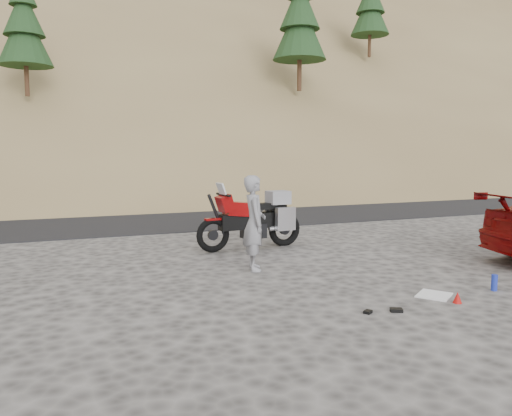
{
  "coord_description": "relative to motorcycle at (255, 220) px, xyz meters",
  "views": [
    {
      "loc": [
        -3.08,
        -7.12,
        2.11
      ],
      "look_at": [
        0.54,
        1.95,
        1.0
      ],
      "focal_mm": 35.0,
      "sensor_mm": 36.0,
      "label": 1
    }
  ],
  "objects": [
    {
      "name": "road",
      "position": [
        -0.89,
        6.12,
        -0.63
      ],
      "size": [
        120.0,
        7.0,
        0.05
      ],
      "primitive_type": "cube",
      "color": "black",
      "rests_on": "ground"
    },
    {
      "name": "gear_white_cloth",
      "position": [
        1.12,
        -4.33,
        -0.63
      ],
      "size": [
        0.66,
        0.65,
        0.02
      ],
      "primitive_type": "cube",
      "rotation": [
        0.0,
        0.0,
        0.62
      ],
      "color": "white",
      "rests_on": "ground"
    },
    {
      "name": "motorcycle",
      "position": [
        0.0,
        0.0,
        0.0
      ],
      "size": [
        2.49,
        0.85,
        1.48
      ],
      "rotation": [
        0.0,
        0.0,
        0.09
      ],
      "color": "black",
      "rests_on": "ground"
    },
    {
      "name": "gear_glove_a",
      "position": [
        0.13,
        -4.74,
        -0.61
      ],
      "size": [
        0.19,
        0.17,
        0.04
      ],
      "primitive_type": "cube",
      "rotation": [
        0.0,
        0.0,
        -0.43
      ],
      "color": "black",
      "rests_on": "ground"
    },
    {
      "name": "gear_funnel",
      "position": [
        1.16,
        -4.74,
        -0.55
      ],
      "size": [
        0.16,
        0.16,
        0.16
      ],
      "primitive_type": "cone",
      "rotation": [
        0.0,
        0.0,
        0.41
      ],
      "color": "#B20F0B",
      "rests_on": "ground"
    },
    {
      "name": "ground",
      "position": [
        -0.89,
        -2.88,
        -0.63
      ],
      "size": [
        140.0,
        140.0,
        0.0
      ],
      "primitive_type": "plane",
      "color": "#3D3A38",
      "rests_on": "ground"
    },
    {
      "name": "hillside",
      "position": [
        -0.94,
        38.0,
        10.44
      ],
      "size": [
        120.0,
        73.0,
        46.72
      ],
      "color": "brown",
      "rests_on": "ground"
    },
    {
      "name": "gear_bottle",
      "position": [
        2.15,
        -4.46,
        -0.51
      ],
      "size": [
        0.12,
        0.12,
        0.25
      ],
      "primitive_type": "cylinder",
      "rotation": [
        0.0,
        0.0,
        -0.37
      ],
      "color": "#1B2CA2",
      "rests_on": "ground"
    },
    {
      "name": "gear_glove_b",
      "position": [
        -0.26,
        -4.65,
        -0.61
      ],
      "size": [
        0.14,
        0.13,
        0.04
      ],
      "primitive_type": "cube",
      "rotation": [
        0.0,
        0.0,
        0.53
      ],
      "color": "black",
      "rests_on": "ground"
    },
    {
      "name": "man",
      "position": [
        -0.75,
        -1.84,
        -0.63
      ],
      "size": [
        0.54,
        0.69,
        1.7
      ],
      "primitive_type": "imported",
      "rotation": [
        0.0,
        0.0,
        1.34
      ],
      "color": "gray",
      "rests_on": "ground"
    }
  ]
}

